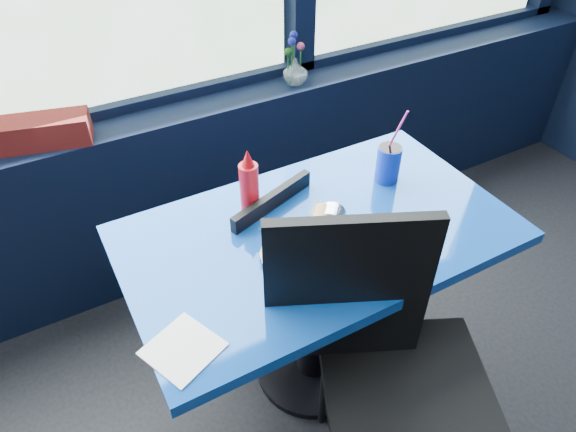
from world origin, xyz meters
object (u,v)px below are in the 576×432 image
at_px(soda_cup, 388,163).
at_px(food_basket, 310,241).
at_px(near_table, 317,270).
at_px(chair_near_back, 270,249).
at_px(chair_near_front, 383,357).
at_px(planter_box, 15,135).
at_px(flower_vase, 295,69).
at_px(ketchup_bottle, 249,185).

bearing_deg(soda_cup, food_basket, -157.05).
bearing_deg(near_table, chair_near_back, 98.87).
bearing_deg(food_basket, chair_near_back, 61.73).
xyz_separation_m(chair_near_front, planter_box, (-0.72, 1.25, 0.26)).
bearing_deg(planter_box, food_basket, -40.02).
distance_m(chair_near_back, soda_cup, 0.55).
height_order(chair_near_back, soda_cup, soda_cup).
bearing_deg(flower_vase, food_basket, -117.02).
distance_m(near_table, planter_box, 1.17).
bearing_deg(near_table, soda_cup, 18.04).
distance_m(chair_near_back, ketchup_bottle, 0.41).
distance_m(chair_near_front, food_basket, 0.38).
distance_m(chair_near_front, planter_box, 1.46).
xyz_separation_m(near_table, chair_near_back, (-0.04, 0.26, -0.11)).
xyz_separation_m(near_table, soda_cup, (0.34, 0.11, 0.25)).
relative_size(chair_near_front, ketchup_bottle, 4.52).
distance_m(chair_near_front, ketchup_bottle, 0.65).
distance_m(near_table, chair_near_back, 0.29).
bearing_deg(food_basket, soda_cup, -0.17).
bearing_deg(planter_box, ketchup_bottle, -34.15).
bearing_deg(planter_box, near_table, -35.24).
height_order(planter_box, food_basket, planter_box).
bearing_deg(near_table, ketchup_bottle, 126.66).
xyz_separation_m(food_basket, soda_cup, (0.41, 0.17, 0.03)).
relative_size(chair_near_back, soda_cup, 2.89).
relative_size(flower_vase, soda_cup, 0.81).
bearing_deg(planter_box, chair_near_back, -26.39).
bearing_deg(chair_near_back, soda_cup, 139.07).
height_order(chair_near_front, flower_vase, chair_near_front).
xyz_separation_m(planter_box, ketchup_bottle, (0.60, -0.67, -0.00)).
bearing_deg(ketchup_bottle, food_basket, -74.35).
bearing_deg(chair_near_back, chair_near_front, 72.44).
xyz_separation_m(chair_near_back, ketchup_bottle, (-0.10, -0.07, 0.39)).
bearing_deg(planter_box, soda_cup, -20.66).
distance_m(flower_vase, ketchup_bottle, 0.82).
distance_m(chair_near_back, food_basket, 0.46).
bearing_deg(soda_cup, chair_near_back, 158.21).
bearing_deg(flower_vase, soda_cup, -93.17).
bearing_deg(chair_near_back, food_basket, 65.70).
distance_m(food_basket, ketchup_bottle, 0.27).
bearing_deg(chair_near_back, near_table, 79.73).
bearing_deg(flower_vase, near_table, -114.85).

